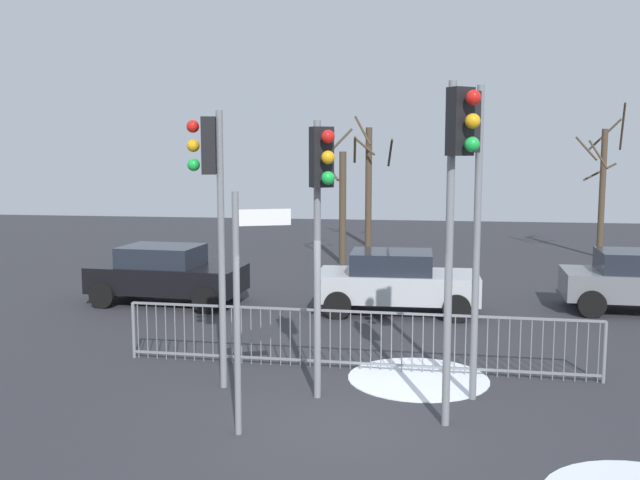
{
  "coord_description": "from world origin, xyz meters",
  "views": [
    {
      "loc": [
        1.16,
        -9.72,
        3.89
      ],
      "look_at": [
        -0.73,
        3.3,
        2.23
      ],
      "focal_mm": 40.51,
      "sensor_mm": 36.0,
      "label": 1
    }
  ],
  "objects_px": {
    "traffic_light_mid_left": "(321,197)",
    "bare_tree_centre": "(602,185)",
    "bare_tree_left": "(369,183)",
    "car_black_far": "(166,273)",
    "traffic_light_foreground_left": "(470,173)",
    "traffic_light_rear_left": "(211,187)",
    "traffic_light_rear_right": "(458,177)",
    "direction_sign_post": "(241,301)",
    "bare_tree_right": "(342,202)",
    "car_silver_mid": "(396,281)"
  },
  "relations": [
    {
      "from": "car_black_far",
      "to": "bare_tree_centre",
      "type": "bearing_deg",
      "value": 41.96
    },
    {
      "from": "traffic_light_rear_left",
      "to": "bare_tree_centre",
      "type": "height_order",
      "value": "bare_tree_centre"
    },
    {
      "from": "car_silver_mid",
      "to": "bare_tree_right",
      "type": "distance_m",
      "value": 7.56
    },
    {
      "from": "car_black_far",
      "to": "traffic_light_mid_left",
      "type": "bearing_deg",
      "value": -48.79
    },
    {
      "from": "traffic_light_foreground_left",
      "to": "direction_sign_post",
      "type": "bearing_deg",
      "value": 101.5
    },
    {
      "from": "bare_tree_centre",
      "to": "car_black_far",
      "type": "bearing_deg",
      "value": -142.29
    },
    {
      "from": "bare_tree_left",
      "to": "bare_tree_centre",
      "type": "distance_m",
      "value": 8.71
    },
    {
      "from": "traffic_light_rear_left",
      "to": "car_black_far",
      "type": "xyz_separation_m",
      "value": [
        -3.07,
        6.13,
        -2.53
      ]
    },
    {
      "from": "traffic_light_mid_left",
      "to": "bare_tree_left",
      "type": "distance_m",
      "value": 18.2
    },
    {
      "from": "traffic_light_foreground_left",
      "to": "car_silver_mid",
      "type": "bearing_deg",
      "value": -6.74
    },
    {
      "from": "direction_sign_post",
      "to": "bare_tree_centre",
      "type": "relative_size",
      "value": 0.61
    },
    {
      "from": "traffic_light_mid_left",
      "to": "bare_tree_centre",
      "type": "distance_m",
      "value": 18.15
    },
    {
      "from": "traffic_light_rear_left",
      "to": "car_black_far",
      "type": "height_order",
      "value": "traffic_light_rear_left"
    },
    {
      "from": "traffic_light_rear_right",
      "to": "direction_sign_post",
      "type": "xyz_separation_m",
      "value": [
        -2.86,
        -0.61,
        -1.65
      ]
    },
    {
      "from": "traffic_light_rear_left",
      "to": "direction_sign_post",
      "type": "relative_size",
      "value": 1.35
    },
    {
      "from": "bare_tree_right",
      "to": "bare_tree_centre",
      "type": "bearing_deg",
      "value": 17.77
    },
    {
      "from": "traffic_light_foreground_left",
      "to": "direction_sign_post",
      "type": "distance_m",
      "value": 3.96
    },
    {
      "from": "traffic_light_rear_left",
      "to": "traffic_light_mid_left",
      "type": "height_order",
      "value": "traffic_light_rear_left"
    },
    {
      "from": "direction_sign_post",
      "to": "traffic_light_rear_right",
      "type": "bearing_deg",
      "value": -9.5
    },
    {
      "from": "bare_tree_centre",
      "to": "bare_tree_right",
      "type": "height_order",
      "value": "bare_tree_centre"
    },
    {
      "from": "traffic_light_mid_left",
      "to": "bare_tree_right",
      "type": "xyz_separation_m",
      "value": [
        -1.2,
        13.45,
        -1.06
      ]
    },
    {
      "from": "traffic_light_rear_right",
      "to": "traffic_light_mid_left",
      "type": "bearing_deg",
      "value": -61.07
    },
    {
      "from": "traffic_light_foreground_left",
      "to": "car_silver_mid",
      "type": "relative_size",
      "value": 1.27
    },
    {
      "from": "traffic_light_rear_right",
      "to": "car_black_far",
      "type": "distance_m",
      "value": 10.43
    },
    {
      "from": "traffic_light_mid_left",
      "to": "bare_tree_right",
      "type": "height_order",
      "value": "bare_tree_right"
    },
    {
      "from": "traffic_light_rear_right",
      "to": "bare_tree_right",
      "type": "bearing_deg",
      "value": -114.94
    },
    {
      "from": "traffic_light_foreground_left",
      "to": "bare_tree_centre",
      "type": "distance_m",
      "value": 16.98
    },
    {
      "from": "car_black_far",
      "to": "bare_tree_centre",
      "type": "distance_m",
      "value": 16.21
    },
    {
      "from": "bare_tree_centre",
      "to": "bare_tree_right",
      "type": "bearing_deg",
      "value": -162.23
    },
    {
      "from": "car_black_far",
      "to": "bare_tree_left",
      "type": "distance_m",
      "value": 12.55
    },
    {
      "from": "bare_tree_left",
      "to": "bare_tree_centre",
      "type": "xyz_separation_m",
      "value": [
        8.51,
        -1.83,
        0.05
      ]
    },
    {
      "from": "traffic_light_mid_left",
      "to": "bare_tree_centre",
      "type": "relative_size",
      "value": 0.79
    },
    {
      "from": "traffic_light_foreground_left",
      "to": "traffic_light_rear_left",
      "type": "relative_size",
      "value": 1.08
    },
    {
      "from": "direction_sign_post",
      "to": "car_black_far",
      "type": "xyz_separation_m",
      "value": [
        -4.01,
        7.96,
        -1.09
      ]
    },
    {
      "from": "car_black_far",
      "to": "bare_tree_right",
      "type": "bearing_deg",
      "value": 66.29
    },
    {
      "from": "bare_tree_left",
      "to": "bare_tree_centre",
      "type": "height_order",
      "value": "bare_tree_centre"
    },
    {
      "from": "direction_sign_post",
      "to": "bare_tree_centre",
      "type": "xyz_separation_m",
      "value": [
        8.74,
        17.82,
        0.73
      ]
    },
    {
      "from": "traffic_light_rear_right",
      "to": "direction_sign_post",
      "type": "height_order",
      "value": "traffic_light_rear_right"
    },
    {
      "from": "traffic_light_mid_left",
      "to": "car_black_far",
      "type": "relative_size",
      "value": 1.1
    },
    {
      "from": "traffic_light_mid_left",
      "to": "traffic_light_rear_right",
      "type": "bearing_deg",
      "value": 125.62
    },
    {
      "from": "traffic_light_mid_left",
      "to": "bare_tree_left",
      "type": "bearing_deg",
      "value": -118.7
    },
    {
      "from": "car_silver_mid",
      "to": "car_black_far",
      "type": "bearing_deg",
      "value": 177.42
    },
    {
      "from": "traffic_light_foreground_left",
      "to": "car_black_far",
      "type": "height_order",
      "value": "traffic_light_foreground_left"
    },
    {
      "from": "car_silver_mid",
      "to": "bare_tree_left",
      "type": "distance_m",
      "value": 12.1
    },
    {
      "from": "bare_tree_centre",
      "to": "traffic_light_foreground_left",
      "type": "bearing_deg",
      "value": -109.45
    },
    {
      "from": "bare_tree_right",
      "to": "traffic_light_rear_left",
      "type": "bearing_deg",
      "value": -92.69
    },
    {
      "from": "car_silver_mid",
      "to": "bare_tree_centre",
      "type": "distance_m",
      "value": 12.35
    },
    {
      "from": "traffic_light_rear_left",
      "to": "bare_tree_centre",
      "type": "xyz_separation_m",
      "value": [
        9.67,
        15.99,
        -0.7
      ]
    },
    {
      "from": "traffic_light_rear_right",
      "to": "traffic_light_foreground_left",
      "type": "bearing_deg",
      "value": -138.33
    },
    {
      "from": "traffic_light_mid_left",
      "to": "car_silver_mid",
      "type": "relative_size",
      "value": 1.13
    }
  ]
}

